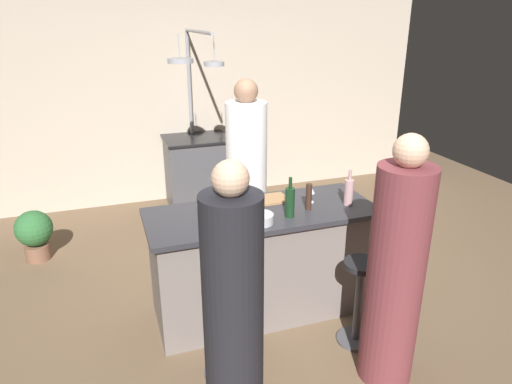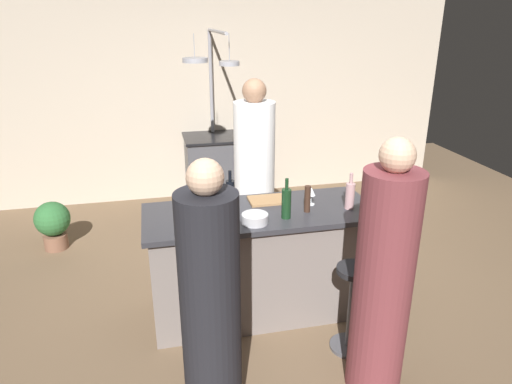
% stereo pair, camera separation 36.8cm
% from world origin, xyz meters
% --- Properties ---
extents(ground_plane, '(9.00, 9.00, 0.00)m').
position_xyz_m(ground_plane, '(0.00, 0.00, 0.00)').
color(ground_plane, brown).
extents(back_wall, '(6.40, 0.16, 2.60)m').
position_xyz_m(back_wall, '(0.00, 2.85, 1.30)').
color(back_wall, '#BCAD99').
rests_on(back_wall, ground_plane).
extents(kitchen_island, '(1.80, 0.72, 0.90)m').
position_xyz_m(kitchen_island, '(0.00, 0.00, 0.45)').
color(kitchen_island, slate).
rests_on(kitchen_island, ground_plane).
extents(stove_range, '(0.80, 0.64, 0.89)m').
position_xyz_m(stove_range, '(0.00, 2.45, 0.45)').
color(stove_range, '#47474C').
rests_on(stove_range, ground_plane).
extents(chef, '(0.38, 0.38, 1.80)m').
position_xyz_m(chef, '(0.14, 0.82, 0.84)').
color(chef, white).
rests_on(chef, ground_plane).
extents(bar_stool_left, '(0.28, 0.28, 0.68)m').
position_xyz_m(bar_stool_left, '(-0.50, -0.62, 0.38)').
color(bar_stool_left, '#4C4C51').
rests_on(bar_stool_left, ground_plane).
extents(guest_left, '(0.35, 0.35, 1.65)m').
position_xyz_m(guest_left, '(-0.52, -0.97, 0.76)').
color(guest_left, black).
rests_on(guest_left, ground_plane).
extents(bar_stool_right, '(0.28, 0.28, 0.68)m').
position_xyz_m(bar_stool_right, '(0.53, -0.62, 0.38)').
color(bar_stool_right, '#4C4C51').
rests_on(bar_stool_right, ground_plane).
extents(guest_right, '(0.36, 0.36, 1.70)m').
position_xyz_m(guest_right, '(0.54, -0.99, 0.79)').
color(guest_right, brown).
rests_on(guest_right, ground_plane).
extents(overhead_pot_rack, '(0.58, 1.31, 2.17)m').
position_xyz_m(overhead_pot_rack, '(-0.07, 2.09, 1.61)').
color(overhead_pot_rack, gray).
rests_on(overhead_pot_rack, ground_plane).
extents(potted_plant, '(0.36, 0.36, 0.52)m').
position_xyz_m(potted_plant, '(-1.86, 1.54, 0.30)').
color(potted_plant, brown).
rests_on(potted_plant, ground_plane).
extents(cutting_board, '(0.32, 0.22, 0.02)m').
position_xyz_m(cutting_board, '(0.11, 0.18, 0.91)').
color(cutting_board, '#997047').
rests_on(cutting_board, kitchen_island).
extents(pepper_mill, '(0.05, 0.05, 0.21)m').
position_xyz_m(pepper_mill, '(0.35, -0.09, 1.01)').
color(pepper_mill, '#382319').
rests_on(pepper_mill, kitchen_island).
extents(wine_bottle_rose, '(0.07, 0.07, 0.29)m').
position_xyz_m(wine_bottle_rose, '(0.69, -0.11, 1.01)').
color(wine_bottle_rose, '#B78C8E').
rests_on(wine_bottle_rose, kitchen_island).
extents(wine_bottle_dark, '(0.07, 0.07, 0.29)m').
position_xyz_m(wine_bottle_dark, '(-0.20, 0.18, 1.01)').
color(wine_bottle_dark, black).
rests_on(wine_bottle_dark, kitchen_island).
extents(wine_bottle_red, '(0.07, 0.07, 0.31)m').
position_xyz_m(wine_bottle_red, '(0.16, -0.17, 1.02)').
color(wine_bottle_red, '#143319').
rests_on(wine_bottle_red, kitchen_island).
extents(wine_glass_by_chef, '(0.07, 0.07, 0.15)m').
position_xyz_m(wine_glass_by_chef, '(-0.34, -0.07, 1.01)').
color(wine_glass_by_chef, silver).
rests_on(wine_glass_by_chef, kitchen_island).
extents(wine_glass_near_left_guest, '(0.07, 0.07, 0.15)m').
position_xyz_m(wine_glass_near_left_guest, '(-0.41, -0.16, 1.01)').
color(wine_glass_near_left_guest, silver).
rests_on(wine_glass_near_left_guest, kitchen_island).
extents(wine_glass_near_right_guest, '(0.07, 0.07, 0.15)m').
position_xyz_m(wine_glass_near_right_guest, '(0.42, 0.03, 1.01)').
color(wine_glass_near_right_guest, silver).
rests_on(wine_glass_near_right_guest, kitchen_island).
extents(mixing_bowl_steel, '(0.19, 0.19, 0.07)m').
position_xyz_m(mixing_bowl_steel, '(-0.09, -0.21, 0.93)').
color(mixing_bowl_steel, '#B7B7BC').
rests_on(mixing_bowl_steel, kitchen_island).
extents(mixing_bowl_ceramic, '(0.20, 0.20, 0.06)m').
position_xyz_m(mixing_bowl_ceramic, '(-0.39, 0.13, 0.93)').
color(mixing_bowl_ceramic, silver).
rests_on(mixing_bowl_ceramic, kitchen_island).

